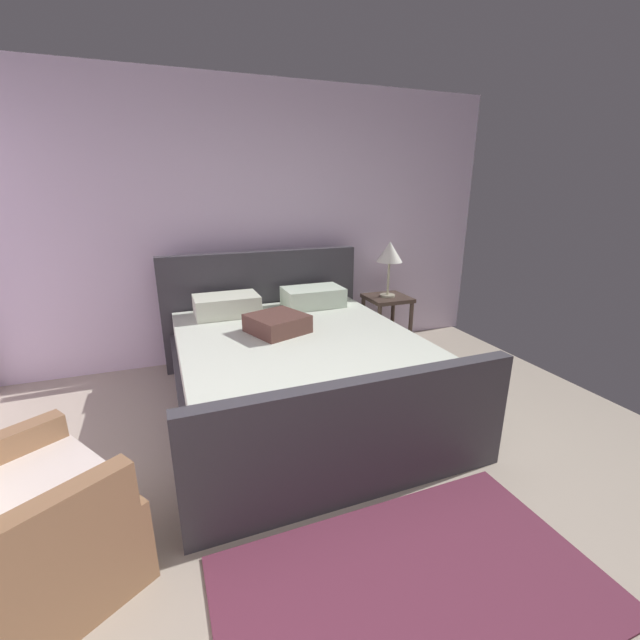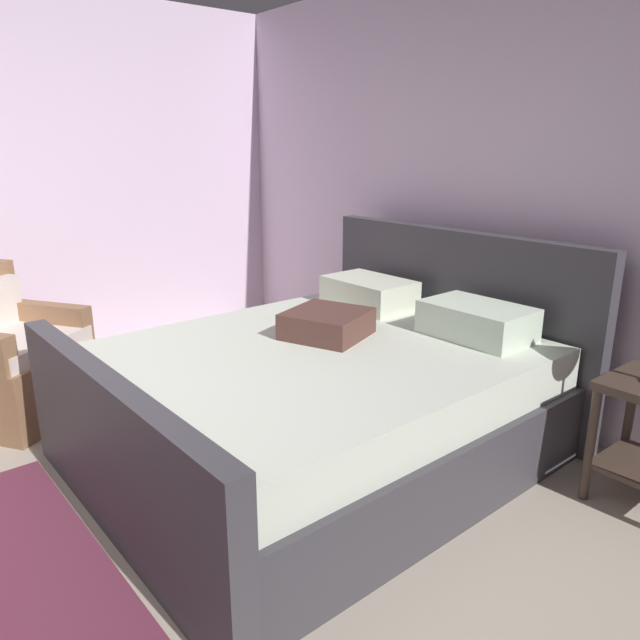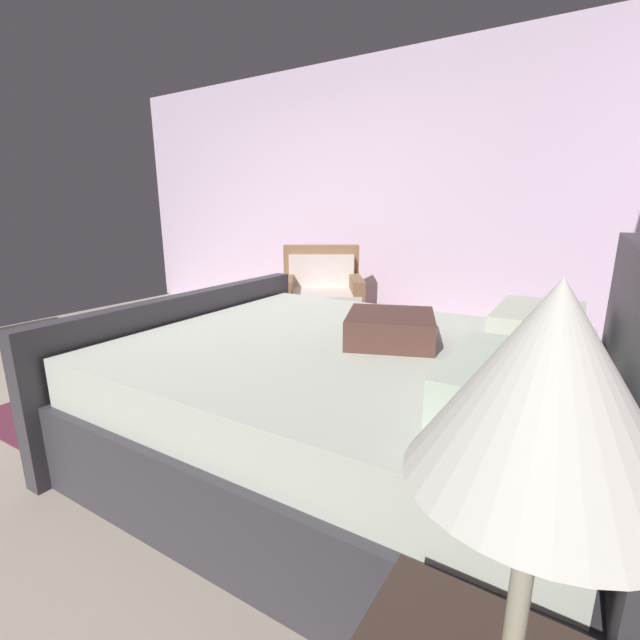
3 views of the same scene
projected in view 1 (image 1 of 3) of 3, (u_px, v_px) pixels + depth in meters
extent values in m
cube|color=#B4A693|center=(398.00, 564.00, 1.97)|extent=(4.96, 5.70, 0.02)
cube|color=silver|center=(257.00, 226.00, 4.15)|extent=(5.08, 0.12, 2.69)
cube|color=#3D3A41|center=(299.00, 385.00, 3.29)|extent=(1.87, 2.12, 0.40)
cube|color=#3D3A41|center=(264.00, 307.00, 4.15)|extent=(1.95, 0.14, 1.12)
cube|color=#3D3A41|center=(362.00, 441.00, 2.27)|extent=(1.95, 0.14, 0.75)
cube|color=silver|center=(298.00, 349.00, 3.20)|extent=(1.79, 2.06, 0.22)
cube|color=silver|center=(227.00, 305.00, 3.67)|extent=(0.57, 0.37, 0.18)
cube|color=silver|center=(313.00, 297.00, 3.96)|extent=(0.57, 0.37, 0.18)
cube|color=brown|center=(277.00, 323.00, 3.24)|extent=(0.52, 0.52, 0.14)
cube|color=#43332A|center=(387.00, 298.00, 4.42)|extent=(0.44, 0.44, 0.04)
cube|color=#43332A|center=(386.00, 333.00, 4.55)|extent=(0.40, 0.40, 0.02)
cylinder|color=#43332A|center=(379.00, 332.00, 4.28)|extent=(0.04, 0.04, 0.56)
cylinder|color=#43332A|center=(410.00, 328.00, 4.41)|extent=(0.04, 0.04, 0.56)
cylinder|color=#43332A|center=(363.00, 321.00, 4.62)|extent=(0.04, 0.04, 0.56)
cylinder|color=#43332A|center=(392.00, 318.00, 4.75)|extent=(0.04, 0.04, 0.56)
cylinder|color=#B7B293|center=(387.00, 295.00, 4.42)|extent=(0.16, 0.16, 0.02)
cylinder|color=#B7B293|center=(388.00, 278.00, 4.36)|extent=(0.02, 0.02, 0.35)
cone|color=white|center=(390.00, 252.00, 4.27)|extent=(0.27, 0.27, 0.21)
cube|color=#916747|center=(31.00, 554.00, 1.76)|extent=(1.00, 1.00, 0.42)
cube|color=silver|center=(17.00, 505.00, 1.68)|extent=(0.92, 0.92, 0.10)
cube|color=#916747|center=(46.00, 528.00, 1.49)|extent=(0.60, 0.44, 0.22)
cube|color=brown|center=(413.00, 587.00, 1.83)|extent=(1.75, 1.04, 0.01)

